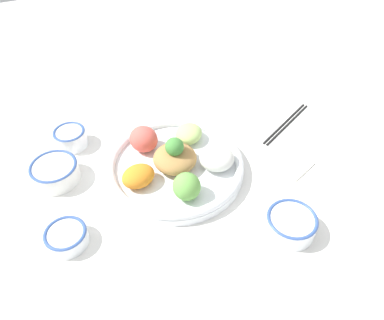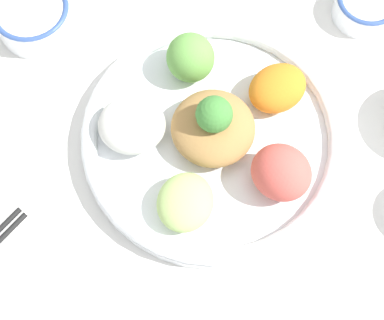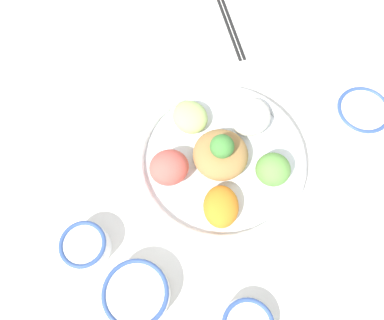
# 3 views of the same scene
# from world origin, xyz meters

# --- Properties ---
(ground_plane) EXTENTS (2.40, 2.40, 0.00)m
(ground_plane) POSITION_xyz_m (0.00, 0.00, 0.00)
(ground_plane) COLOR white
(salad_platter) EXTENTS (0.33, 0.33, 0.10)m
(salad_platter) POSITION_xyz_m (0.03, -0.02, 0.03)
(salad_platter) COLOR white
(salad_platter) RESTS_ON ground_plane
(sauce_bowl_red) EXTENTS (0.08, 0.08, 0.05)m
(sauce_bowl_red) POSITION_xyz_m (-0.16, -0.23, 0.03)
(sauce_bowl_red) COLOR white
(sauce_bowl_red) RESTS_ON ground_plane
(rice_bowl_blue) EXTENTS (0.09, 0.09, 0.04)m
(rice_bowl_blue) POSITION_xyz_m (0.13, -0.29, 0.02)
(rice_bowl_blue) COLOR white
(rice_bowl_blue) RESTS_ON ground_plane
(sauce_bowl_dark) EXTENTS (0.11, 0.11, 0.05)m
(sauce_bowl_dark) POSITION_xyz_m (-0.05, -0.29, 0.03)
(sauce_bowl_dark) COLOR white
(sauce_bowl_dark) RESTS_ON ground_plane
(rice_bowl_plain) EXTENTS (0.10, 0.10, 0.04)m
(rice_bowl_plain) POSITION_xyz_m (0.28, 0.14, 0.02)
(rice_bowl_plain) COLOR white
(rice_bowl_plain) RESTS_ON ground_plane
(chopsticks_pair_near) EXTENTS (0.12, 0.20, 0.01)m
(chopsticks_pair_near) POSITION_xyz_m (-0.02, 0.33, 0.00)
(chopsticks_pair_near) COLOR black
(chopsticks_pair_near) RESTS_ON ground_plane
(serving_spoon_main) EXTENTS (0.08, 0.14, 0.01)m
(serving_spoon_main) POSITION_xyz_m (-0.19, -0.34, 0.00)
(serving_spoon_main) COLOR beige
(serving_spoon_main) RESTS_ON ground_plane
(serving_spoon_extra) EXTENTS (0.07, 0.12, 0.01)m
(serving_spoon_extra) POSITION_xyz_m (0.17, 0.24, 0.00)
(serving_spoon_extra) COLOR beige
(serving_spoon_extra) RESTS_ON ground_plane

